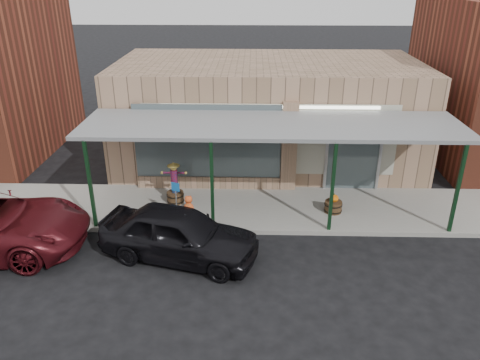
{
  "coord_description": "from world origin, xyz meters",
  "views": [
    {
      "loc": [
        -0.59,
        -10.52,
        7.57
      ],
      "look_at": [
        -0.97,
        2.6,
        1.59
      ],
      "focal_mm": 35.0,
      "sensor_mm": 36.0,
      "label": 1
    }
  ],
  "objects_px": {
    "barrel_scarecrow": "(175,189)",
    "handicap_sign": "(176,197)",
    "parked_sedan": "(179,234)",
    "barrel_pumpkin": "(333,205)"
  },
  "relations": [
    {
      "from": "barrel_pumpkin",
      "to": "handicap_sign",
      "type": "distance_m",
      "value": 5.18
    },
    {
      "from": "barrel_pumpkin",
      "to": "handicap_sign",
      "type": "height_order",
      "value": "handicap_sign"
    },
    {
      "from": "barrel_scarecrow",
      "to": "handicap_sign",
      "type": "height_order",
      "value": "barrel_scarecrow"
    },
    {
      "from": "parked_sedan",
      "to": "barrel_pumpkin",
      "type": "bearing_deg",
      "value": -46.22
    },
    {
      "from": "parked_sedan",
      "to": "barrel_scarecrow",
      "type": "bearing_deg",
      "value": 26.27
    },
    {
      "from": "barrel_pumpkin",
      "to": "parked_sedan",
      "type": "xyz_separation_m",
      "value": [
        -4.73,
        -2.58,
        0.38
      ]
    },
    {
      "from": "barrel_pumpkin",
      "to": "handicap_sign",
      "type": "xyz_separation_m",
      "value": [
        -5.08,
        -0.8,
        0.64
      ]
    },
    {
      "from": "barrel_scarecrow",
      "to": "parked_sedan",
      "type": "height_order",
      "value": "barrel_scarecrow"
    },
    {
      "from": "barrel_pumpkin",
      "to": "handicap_sign",
      "type": "bearing_deg",
      "value": -170.99
    },
    {
      "from": "barrel_scarecrow",
      "to": "handicap_sign",
      "type": "bearing_deg",
      "value": -84.36
    }
  ]
}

